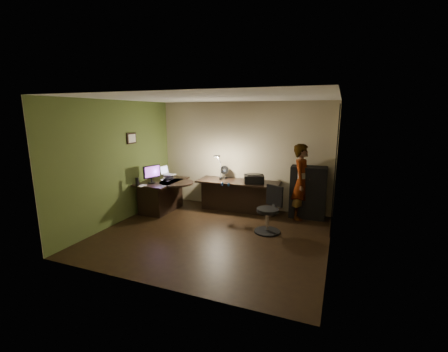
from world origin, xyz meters
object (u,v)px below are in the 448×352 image
(desk_left, at_px, (163,196))
(person, at_px, (302,182))
(desk_right, at_px, (238,196))
(cabinet, at_px, (308,192))
(office_chair, at_px, (268,210))
(monitor, at_px, (151,176))

(desk_left, height_order, person, person)
(desk_right, distance_m, person, 1.61)
(cabinet, xyz_separation_m, office_chair, (-0.66, -1.24, -0.13))
(desk_right, height_order, monitor, monitor)
(desk_left, distance_m, cabinet, 3.55)
(cabinet, height_order, person, person)
(monitor, distance_m, person, 3.53)
(office_chair, height_order, person, person)
(monitor, bearing_deg, cabinet, 37.51)
(monitor, height_order, person, person)
(desk_left, distance_m, monitor, 0.65)
(person, bearing_deg, office_chair, 161.47)
(desk_left, xyz_separation_m, desk_right, (1.77, 0.68, -0.00))
(desk_right, distance_m, office_chair, 1.50)
(desk_left, xyz_separation_m, cabinet, (3.44, 0.83, 0.22))
(desk_right, bearing_deg, office_chair, -48.52)
(desk_right, xyz_separation_m, office_chair, (1.02, -1.09, 0.10))
(cabinet, distance_m, monitor, 3.72)
(monitor, relative_size, person, 0.26)
(monitor, xyz_separation_m, person, (3.38, 1.02, -0.07))
(desk_right, height_order, office_chair, office_chair)
(desk_right, relative_size, cabinet, 1.68)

